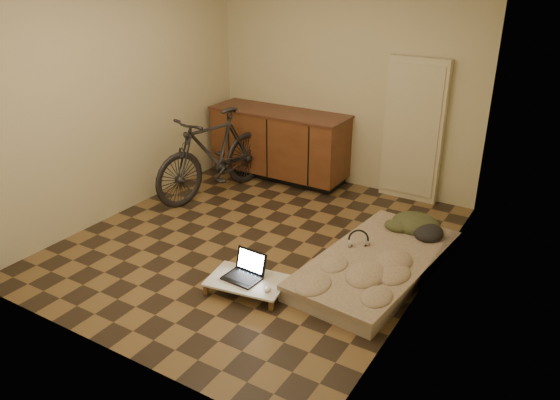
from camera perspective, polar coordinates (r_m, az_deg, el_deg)
The scene contains 10 objects.
room_shell at distance 5.21m, azimuth -2.81°, elevation 8.34°, with size 3.50×4.00×2.60m.
cabinets at distance 7.21m, azimuth -0.06°, elevation 5.89°, with size 1.84×0.62×0.91m.
appliance_panel at distance 6.64m, azimuth 13.77°, elevation 7.05°, with size 0.70×0.10×1.70m, color beige.
bicycle at distance 6.68m, azimuth -6.93°, elevation 5.23°, with size 0.53×1.79×1.16m, color black.
futon at distance 5.21m, azimuth 10.07°, elevation -6.61°, with size 1.09×1.98×0.16m.
clothing_pile at distance 5.71m, azimuth 14.31°, elevation -2.08°, with size 0.53×0.44×0.21m, color #3A4025, non-canonical shape.
headphones at distance 5.30m, azimuth 8.21°, elevation -4.03°, with size 0.22×0.20×0.15m, color black, non-canonical shape.
lap_desk at distance 4.86m, azimuth -3.44°, elevation -8.45°, with size 0.74×0.54×0.11m.
laptop at distance 4.87m, azimuth -3.65°, elevation -7.49°, with size 0.33×0.30×0.22m.
mouse at distance 4.69m, azimuth -1.30°, elevation -9.29°, with size 0.05×0.09×0.03m, color white.
Camera 1 is at (2.83, -4.15, 2.69)m, focal length 35.00 mm.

